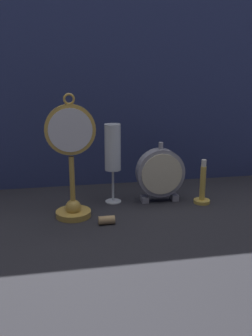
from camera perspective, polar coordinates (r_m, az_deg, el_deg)
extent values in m
plane|color=#232328|center=(1.02, 0.84, -7.67)|extent=(4.00, 4.00, 0.00)
cube|color=navy|center=(1.26, -2.11, 12.24)|extent=(1.30, 0.01, 0.66)
cylinder|color=gold|center=(1.04, -8.01, -6.88)|extent=(0.10, 0.10, 0.02)
sphere|color=gold|center=(1.03, -8.04, -5.96)|extent=(0.04, 0.04, 0.04)
cylinder|color=gold|center=(1.01, -8.18, -2.45)|extent=(0.01, 0.01, 0.15)
cylinder|color=gold|center=(0.98, -8.51, 5.80)|extent=(0.13, 0.02, 0.13)
cylinder|color=silver|center=(0.97, -8.48, 5.71)|extent=(0.11, 0.00, 0.11)
torus|color=gold|center=(0.97, -8.69, 10.35)|extent=(0.03, 0.01, 0.03)
cube|color=gray|center=(1.14, 2.85, -4.75)|extent=(0.02, 0.03, 0.02)
cube|color=gray|center=(1.16, 7.37, -4.42)|extent=(0.02, 0.03, 0.02)
cylinder|color=gray|center=(1.12, 5.23, -0.68)|extent=(0.14, 0.04, 0.14)
cylinder|color=beige|center=(1.10, 5.52, -0.97)|extent=(0.12, 0.00, 0.12)
cylinder|color=gray|center=(1.10, 5.33, 3.43)|extent=(0.01, 0.01, 0.02)
cylinder|color=silver|center=(1.14, -1.97, -5.02)|extent=(0.05, 0.05, 0.01)
cylinder|color=silver|center=(1.12, -1.99, -2.61)|extent=(0.01, 0.01, 0.09)
cylinder|color=white|center=(1.09, -2.05, 3.17)|extent=(0.05, 0.05, 0.14)
cylinder|color=#DBC675|center=(1.10, -2.04, 1.95)|extent=(0.04, 0.04, 0.09)
cylinder|color=gold|center=(1.15, 11.46, -4.99)|extent=(0.05, 0.05, 0.01)
cylinder|color=gold|center=(1.13, 11.61, -2.29)|extent=(0.02, 0.02, 0.10)
cylinder|color=silver|center=(1.12, 11.78, 0.74)|extent=(0.01, 0.01, 0.02)
cylinder|color=tan|center=(0.98, -2.97, -7.93)|extent=(0.04, 0.02, 0.02)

